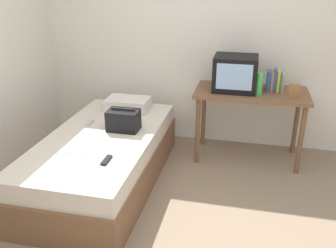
% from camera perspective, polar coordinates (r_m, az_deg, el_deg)
% --- Properties ---
extents(ground_plane, '(8.00, 8.00, 0.00)m').
position_cam_1_polar(ground_plane, '(2.90, 0.16, -18.26)').
color(ground_plane, '#84705B').
extents(wall_back, '(5.20, 0.10, 2.60)m').
position_cam_1_polar(wall_back, '(4.22, 6.37, 14.24)').
color(wall_back, silver).
rests_on(wall_back, ground).
extents(bed, '(1.00, 2.00, 0.51)m').
position_cam_1_polar(bed, '(3.56, -10.20, -5.45)').
color(bed, brown).
rests_on(bed, ground).
extents(desk, '(1.16, 0.60, 0.78)m').
position_cam_1_polar(desk, '(3.91, 12.94, 3.72)').
color(desk, brown).
rests_on(desk, ground).
extents(tv, '(0.44, 0.39, 0.36)m').
position_cam_1_polar(tv, '(3.82, 10.58, 7.90)').
color(tv, black).
rests_on(tv, desk).
extents(water_bottle, '(0.08, 0.08, 0.23)m').
position_cam_1_polar(water_bottle, '(3.73, 14.17, 6.19)').
color(water_bottle, green).
rests_on(water_bottle, desk).
extents(book_row, '(0.17, 0.17, 0.23)m').
position_cam_1_polar(book_row, '(3.92, 16.56, 6.57)').
color(book_row, '#2D5699').
rests_on(book_row, desk).
extents(picture_frame, '(0.11, 0.02, 0.13)m').
position_cam_1_polar(picture_frame, '(3.77, 19.35, 4.97)').
color(picture_frame, olive).
rests_on(picture_frame, desk).
extents(pillow, '(0.47, 0.31, 0.14)m').
position_cam_1_polar(pillow, '(4.01, -6.35, 3.12)').
color(pillow, silver).
rests_on(pillow, bed).
extents(handbag, '(0.30, 0.20, 0.23)m').
position_cam_1_polar(handbag, '(3.49, -7.06, 0.60)').
color(handbag, black).
rests_on(handbag, bed).
extents(magazine, '(0.21, 0.29, 0.01)m').
position_cam_1_polar(magazine, '(3.24, -13.58, -3.52)').
color(magazine, white).
rests_on(magazine, bed).
extents(remote_dark, '(0.04, 0.16, 0.02)m').
position_cam_1_polar(remote_dark, '(2.96, -9.70, -5.64)').
color(remote_dark, black).
rests_on(remote_dark, bed).
extents(remote_silver, '(0.04, 0.14, 0.02)m').
position_cam_1_polar(remote_silver, '(3.72, -12.33, 0.18)').
color(remote_silver, '#B7B7BC').
rests_on(remote_silver, bed).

